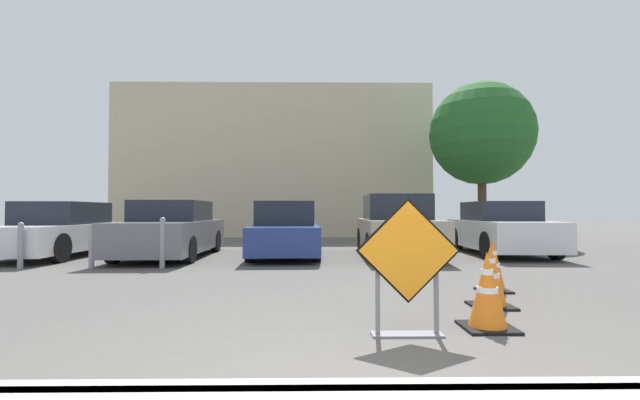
{
  "coord_description": "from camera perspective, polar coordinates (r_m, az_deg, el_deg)",
  "views": [
    {
      "loc": [
        -0.12,
        -2.64,
        1.2
      ],
      "look_at": [
        0.03,
        7.67,
        1.47
      ],
      "focal_mm": 24.0,
      "sensor_mm": 36.0,
      "label": 1
    }
  ],
  "objects": [
    {
      "name": "curb_lip",
      "position": [
        2.88,
        1.73,
        -24.65
      ],
      "size": [
        25.62,
        0.2,
        0.14
      ],
      "color": "#ADAAA3",
      "rests_on": "ground_plane"
    },
    {
      "name": "traffic_cone_third",
      "position": [
        6.98,
        22.1,
        -8.15
      ],
      "size": [
        0.44,
        0.44,
        0.78
      ],
      "color": "black",
      "rests_on": "ground_plane"
    },
    {
      "name": "traffic_cone_second",
      "position": [
        5.86,
        21.82,
        -9.43
      ],
      "size": [
        0.5,
        0.5,
        0.79
      ],
      "color": "black",
      "rests_on": "ground_plane"
    },
    {
      "name": "bollard_second",
      "position": [
        10.22,
        -28.16,
        -5.3
      ],
      "size": [
        0.12,
        0.12,
        0.94
      ],
      "color": "gray",
      "rests_on": "ground_plane"
    },
    {
      "name": "traffic_cone_nearest",
      "position": [
        4.79,
        21.4,
        -11.23
      ],
      "size": [
        0.51,
        0.51,
        0.79
      ],
      "color": "black",
      "rests_on": "ground_plane"
    },
    {
      "name": "building_facade_backdrop",
      "position": [
        22.22,
        -5.83,
        4.61
      ],
      "size": [
        14.84,
        5.0,
        7.14
      ],
      "color": "beige",
      "rests_on": "ground_plane"
    },
    {
      "name": "parked_car_fifth",
      "position": [
        12.96,
        22.94,
        -3.65
      ],
      "size": [
        2.0,
        4.21,
        1.47
      ],
      "rotation": [
        0.0,
        0.0,
        3.11
      ],
      "color": "silver",
      "rests_on": "ground_plane"
    },
    {
      "name": "parked_car_third",
      "position": [
        11.55,
        -4.66,
        -4.17
      ],
      "size": [
        1.89,
        4.31,
        1.47
      ],
      "rotation": [
        0.0,
        0.0,
        3.18
      ],
      "color": "navy",
      "rests_on": "ground_plane"
    },
    {
      "name": "parked_car_nearest",
      "position": [
        13.36,
        -31.23,
        -3.56
      ],
      "size": [
        1.87,
        4.69,
        1.45
      ],
      "rotation": [
        0.0,
        0.0,
        3.14
      ],
      "color": "silver",
      "rests_on": "ground_plane"
    },
    {
      "name": "parked_car_second",
      "position": [
        11.96,
        -19.2,
        -3.88
      ],
      "size": [
        1.99,
        4.61,
        1.48
      ],
      "rotation": [
        0.0,
        0.0,
        3.16
      ],
      "color": "slate",
      "rests_on": "ground_plane"
    },
    {
      "name": "parked_car_fourth",
      "position": [
        11.67,
        10.17,
        -3.7
      ],
      "size": [
        1.97,
        4.32,
        1.64
      ],
      "rotation": [
        0.0,
        0.0,
        3.11
      ],
      "color": "#A39984",
      "rests_on": "ground_plane"
    },
    {
      "name": "street_tree_behind_lot",
      "position": [
        17.78,
        20.73,
        8.26
      ],
      "size": [
        3.94,
        3.94,
        6.17
      ],
      "color": "#513823",
      "rests_on": "ground_plane"
    },
    {
      "name": "ground_plane",
      "position": [
        12.7,
        -0.28,
        -6.94
      ],
      "size": [
        96.0,
        96.0,
        0.0
      ],
      "primitive_type": "plane",
      "color": "#565451"
    },
    {
      "name": "bollard_third",
      "position": [
        10.97,
        -35.06,
        -4.83
      ],
      "size": [
        0.12,
        0.12,
        0.98
      ],
      "color": "gray",
      "rests_on": "ground_plane"
    },
    {
      "name": "bollard_nearest",
      "position": [
        9.62,
        -20.27,
        -5.21
      ],
      "size": [
        0.12,
        0.12,
        1.08
      ],
      "color": "gray",
      "rests_on": "ground_plane"
    },
    {
      "name": "road_closed_sign",
      "position": [
        4.23,
        11.62,
        -8.23
      ],
      "size": [
        1.0,
        0.2,
        1.33
      ],
      "color": "black",
      "rests_on": "ground_plane"
    }
  ]
}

